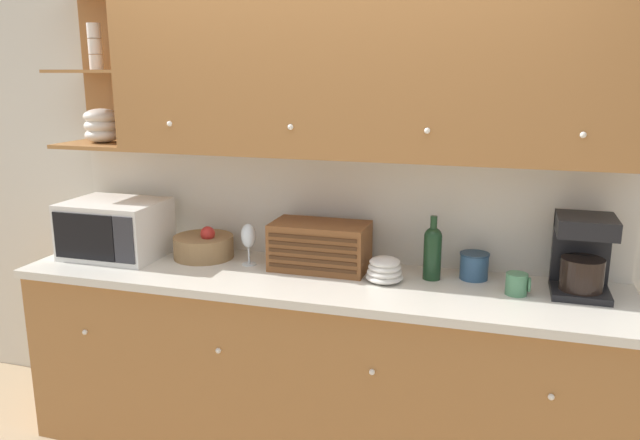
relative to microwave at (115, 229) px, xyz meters
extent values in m
plane|color=tan|center=(1.11, 0.30, -1.08)|extent=(24.00, 24.00, 0.00)
cube|color=beige|center=(1.11, 0.33, 0.22)|extent=(5.28, 0.06, 2.60)
cube|color=#A36B38|center=(1.11, -0.02, -0.63)|extent=(2.88, 0.64, 0.89)
cube|color=silver|center=(1.11, -0.04, -0.17)|extent=(2.90, 0.67, 0.04)
sphere|color=white|center=(0.03, -0.35, -0.44)|extent=(0.03, 0.03, 0.03)
sphere|color=white|center=(0.75, -0.35, -0.44)|extent=(0.03, 0.03, 0.03)
sphere|color=white|center=(1.47, -0.35, -0.44)|extent=(0.03, 0.03, 0.03)
sphere|color=white|center=(2.19, -0.35, -0.44)|extent=(0.03, 0.03, 0.03)
cube|color=silver|center=(1.11, 0.29, 0.14)|extent=(2.88, 0.01, 0.57)
cube|color=#A36B38|center=(1.32, 0.12, 0.83)|extent=(2.46, 0.36, 0.82)
cube|color=#A36B38|center=(-0.12, 0.29, 0.83)|extent=(0.42, 0.02, 0.82)
cube|color=#A36B38|center=(-0.12, 0.12, 0.43)|extent=(0.42, 0.36, 0.02)
cube|color=#A36B38|center=(-0.12, 0.12, 0.81)|extent=(0.42, 0.36, 0.02)
sphere|color=white|center=(0.39, -0.06, 0.56)|extent=(0.03, 0.03, 0.03)
sphere|color=white|center=(1.01, -0.06, 0.56)|extent=(0.03, 0.03, 0.03)
sphere|color=white|center=(1.62, -0.06, 0.56)|extent=(0.03, 0.03, 0.03)
sphere|color=white|center=(2.24, -0.06, 0.56)|extent=(0.03, 0.03, 0.03)
ellipsoid|color=silver|center=(-0.12, 0.12, 0.48)|extent=(0.18, 0.18, 0.08)
ellipsoid|color=silver|center=(-0.12, 0.12, 0.53)|extent=(0.18, 0.18, 0.08)
ellipsoid|color=silver|center=(-0.12, 0.12, 0.58)|extent=(0.18, 0.18, 0.08)
cylinder|color=silver|center=(-0.12, 0.12, 0.85)|extent=(0.07, 0.07, 0.08)
cylinder|color=silver|center=(-0.12, 0.12, 0.93)|extent=(0.07, 0.07, 0.08)
cylinder|color=silver|center=(-0.12, 0.12, 1.01)|extent=(0.07, 0.07, 0.08)
cube|color=silver|center=(0.00, 0.00, 0.00)|extent=(0.50, 0.38, 0.30)
cube|color=black|center=(-0.05, -0.19, 0.00)|extent=(0.35, 0.01, 0.24)
cube|color=#2D2D33|center=(0.18, -0.19, 0.00)|extent=(0.11, 0.01, 0.24)
cylinder|color=#937047|center=(0.46, 0.10, -0.09)|extent=(0.31, 0.31, 0.12)
sphere|color=red|center=(0.50, 0.08, -0.01)|extent=(0.08, 0.08, 0.08)
cylinder|color=silver|center=(0.74, 0.06, -0.14)|extent=(0.07, 0.07, 0.01)
cylinder|color=silver|center=(0.74, 0.06, -0.10)|extent=(0.01, 0.01, 0.09)
ellipsoid|color=silver|center=(0.74, 0.06, 0.00)|extent=(0.08, 0.08, 0.12)
cube|color=brown|center=(1.10, 0.10, -0.03)|extent=(0.47, 0.26, 0.23)
cube|color=#432713|center=(1.10, -0.04, -0.11)|extent=(0.44, 0.01, 0.02)
cube|color=#432713|center=(1.10, -0.04, -0.07)|extent=(0.44, 0.01, 0.02)
cube|color=#432713|center=(1.10, -0.04, -0.03)|extent=(0.44, 0.01, 0.02)
cube|color=#432713|center=(1.10, -0.04, 0.01)|extent=(0.44, 0.01, 0.02)
cube|color=#432713|center=(1.10, -0.04, 0.04)|extent=(0.44, 0.01, 0.02)
ellipsoid|color=silver|center=(1.44, 0.00, -0.13)|extent=(0.18, 0.18, 0.04)
ellipsoid|color=silver|center=(1.44, 0.00, -0.10)|extent=(0.16, 0.16, 0.05)
ellipsoid|color=silver|center=(1.44, 0.00, -0.08)|extent=(0.15, 0.15, 0.04)
ellipsoid|color=silver|center=(1.44, 0.00, -0.05)|extent=(0.14, 0.14, 0.04)
cylinder|color=#19381E|center=(1.65, 0.10, -0.04)|extent=(0.08, 0.08, 0.21)
sphere|color=#19381E|center=(1.65, 0.10, 0.06)|extent=(0.08, 0.08, 0.08)
cylinder|color=#19381E|center=(1.65, 0.10, 0.12)|extent=(0.03, 0.03, 0.07)
cylinder|color=#33567A|center=(1.84, 0.16, -0.09)|extent=(0.13, 0.13, 0.12)
cylinder|color=navy|center=(1.84, 0.16, -0.03)|extent=(0.14, 0.14, 0.01)
cylinder|color=#4C845B|center=(2.03, 0.00, -0.10)|extent=(0.09, 0.09, 0.10)
torus|color=#4C845B|center=(2.09, 0.00, -0.10)|extent=(0.01, 0.07, 0.07)
cube|color=black|center=(2.30, 0.08, -0.13)|extent=(0.24, 0.26, 0.03)
cylinder|color=black|center=(2.30, 0.06, -0.05)|extent=(0.18, 0.18, 0.14)
cube|color=black|center=(2.30, 0.18, 0.03)|extent=(0.24, 0.06, 0.35)
cube|color=black|center=(2.30, 0.08, 0.17)|extent=(0.24, 0.26, 0.08)
camera|label=1|loc=(1.96, -2.74, 0.81)|focal=35.00mm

